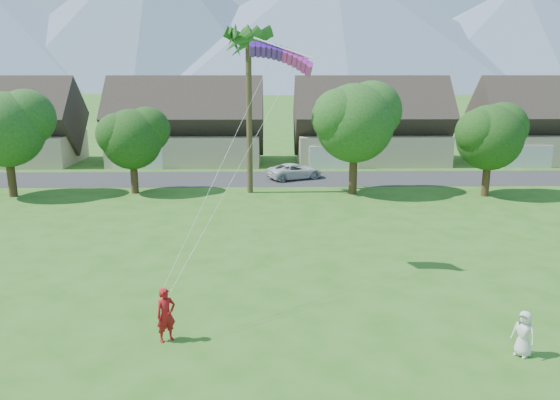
{
  "coord_description": "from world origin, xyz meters",
  "views": [
    {
      "loc": [
        -0.44,
        -13.37,
        9.39
      ],
      "look_at": [
        0.0,
        10.0,
        3.8
      ],
      "focal_mm": 35.0,
      "sensor_mm": 36.0,
      "label": 1
    }
  ],
  "objects_px": {
    "kite_flyer": "(166,315)",
    "parked_car": "(295,171)",
    "parafoil_kite": "(283,54)",
    "watcher": "(524,334)"
  },
  "relations": [
    {
      "from": "kite_flyer",
      "to": "parked_car",
      "type": "distance_m",
      "value": 30.15
    },
    {
      "from": "kite_flyer",
      "to": "parked_car",
      "type": "height_order",
      "value": "kite_flyer"
    },
    {
      "from": "watcher",
      "to": "parked_car",
      "type": "height_order",
      "value": "watcher"
    },
    {
      "from": "kite_flyer",
      "to": "watcher",
      "type": "height_order",
      "value": "kite_flyer"
    },
    {
      "from": "watcher",
      "to": "parafoil_kite",
      "type": "bearing_deg",
      "value": -177.51
    },
    {
      "from": "kite_flyer",
      "to": "parafoil_kite",
      "type": "height_order",
      "value": "parafoil_kite"
    },
    {
      "from": "watcher",
      "to": "parafoil_kite",
      "type": "relative_size",
      "value": 0.53
    },
    {
      "from": "parafoil_kite",
      "to": "watcher",
      "type": "bearing_deg",
      "value": -40.04
    },
    {
      "from": "kite_flyer",
      "to": "parked_car",
      "type": "xyz_separation_m",
      "value": [
        5.89,
        29.56,
        -0.3
      ]
    },
    {
      "from": "parked_car",
      "to": "kite_flyer",
      "type": "bearing_deg",
      "value": 144.49
    }
  ]
}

